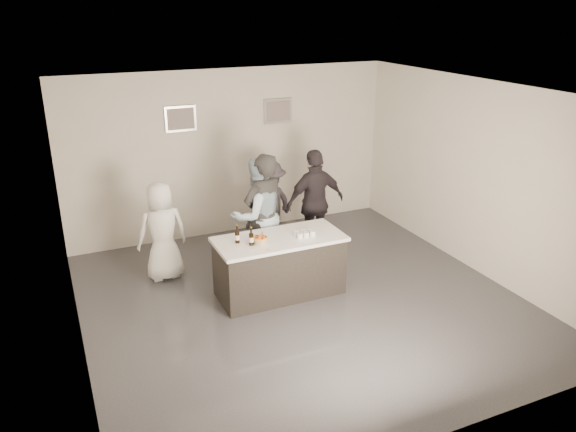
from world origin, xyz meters
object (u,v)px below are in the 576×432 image
(person_main_blue, at_px, (258,216))
(person_guest_right, at_px, (315,202))
(beer_bottle_a, at_px, (237,234))
(person_main_black, at_px, (264,216))
(person_guest_left, at_px, (162,231))
(beer_bottle_b, at_px, (251,236))
(person_guest_back, at_px, (269,205))
(cake, at_px, (261,241))
(bar_counter, at_px, (280,266))

(person_main_blue, xyz_separation_m, person_guest_right, (1.14, 0.27, -0.03))
(beer_bottle_a, bearing_deg, person_main_black, 44.45)
(beer_bottle_a, relative_size, person_guest_left, 0.17)
(beer_bottle_b, distance_m, person_main_black, 0.95)
(person_main_blue, bearing_deg, beer_bottle_a, 43.22)
(person_main_black, xyz_separation_m, person_guest_back, (0.44, 0.88, -0.19))
(person_guest_left, height_order, person_guest_right, person_guest_right)
(beer_bottle_a, height_order, person_guest_right, person_guest_right)
(cake, xyz_separation_m, person_guest_left, (-1.11, 1.29, -0.16))
(person_guest_back, bearing_deg, person_guest_left, -13.87)
(cake, bearing_deg, person_guest_left, 130.78)
(cake, xyz_separation_m, person_main_blue, (0.31, 0.93, 0.00))
(person_main_black, bearing_deg, bar_counter, 70.92)
(cake, distance_m, person_main_black, 0.87)
(bar_counter, height_order, person_guest_right, person_guest_right)
(beer_bottle_a, relative_size, person_main_black, 0.13)
(bar_counter, height_order, person_guest_left, person_guest_left)
(person_main_blue, distance_m, person_guest_right, 1.17)
(person_main_black, xyz_separation_m, person_guest_right, (1.09, 0.41, -0.07))
(beer_bottle_a, xyz_separation_m, person_guest_right, (1.75, 1.05, -0.12))
(bar_counter, relative_size, person_guest_left, 1.19)
(person_main_black, height_order, person_guest_back, person_main_black)
(bar_counter, bearing_deg, beer_bottle_a, 173.55)
(bar_counter, bearing_deg, person_guest_left, 139.73)
(person_main_blue, bearing_deg, beer_bottle_b, 55.07)
(person_main_black, relative_size, person_guest_back, 1.24)
(beer_bottle_b, height_order, person_main_black, person_main_black)
(bar_counter, xyz_separation_m, beer_bottle_b, (-0.46, -0.09, 0.58))
(beer_bottle_b, bearing_deg, bar_counter, 10.61)
(bar_counter, relative_size, beer_bottle_a, 7.15)
(cake, height_order, person_main_black, person_main_black)
(person_main_blue, bearing_deg, person_guest_left, -23.27)
(person_guest_left, xyz_separation_m, person_guest_right, (2.57, -0.09, 0.13))
(person_guest_left, relative_size, person_guest_back, 0.98)
(person_guest_left, bearing_deg, bar_counter, 136.67)
(person_guest_right, bearing_deg, person_guest_back, -39.02)
(cake, bearing_deg, person_guest_back, 64.14)
(person_guest_right, xyz_separation_m, person_guest_back, (-0.65, 0.47, -0.11))
(cake, bearing_deg, person_guest_right, 39.39)
(beer_bottle_a, xyz_separation_m, person_guest_left, (-0.82, 1.14, -0.25))
(beer_bottle_a, bearing_deg, bar_counter, -6.45)
(bar_counter, relative_size, cake, 9.21)
(person_main_blue, relative_size, person_guest_right, 1.03)
(person_guest_right, relative_size, person_guest_back, 1.14)
(person_guest_left, bearing_deg, beer_bottle_b, 123.76)
(beer_bottle_a, bearing_deg, person_guest_left, 125.69)
(bar_counter, xyz_separation_m, person_guest_left, (-1.43, 1.21, 0.33))
(person_main_blue, height_order, person_guest_right, person_main_blue)
(bar_counter, relative_size, person_guest_right, 1.02)
(person_main_blue, xyz_separation_m, person_guest_left, (-1.43, 0.36, -0.16))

